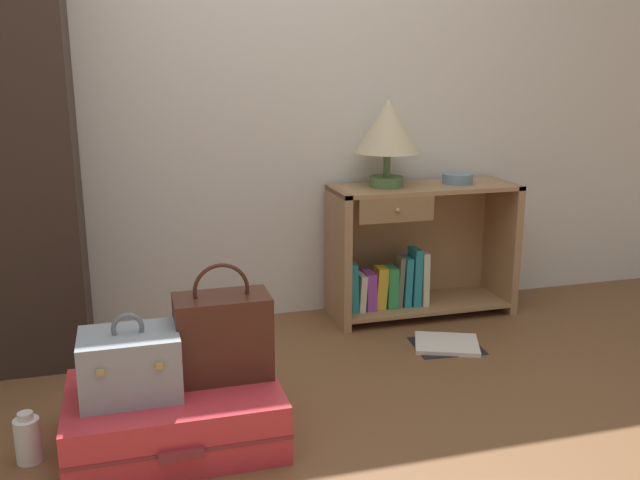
% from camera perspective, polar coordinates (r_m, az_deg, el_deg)
% --- Properties ---
extents(ground_plane, '(9.00, 9.00, 0.00)m').
position_cam_1_polar(ground_plane, '(2.38, 0.24, -18.18)').
color(ground_plane, brown).
extents(back_wall, '(6.40, 0.10, 2.60)m').
position_cam_1_polar(back_wall, '(3.48, -6.84, 14.54)').
color(back_wall, silver).
rests_on(back_wall, ground_plane).
extents(bookshelf, '(0.95, 0.35, 0.68)m').
position_cam_1_polar(bookshelf, '(3.62, 7.71, -1.01)').
color(bookshelf, '#A37A51').
rests_on(bookshelf, ground_plane).
extents(table_lamp, '(0.32, 0.32, 0.43)m').
position_cam_1_polar(table_lamp, '(3.45, 5.57, 9.05)').
color(table_lamp, '#4C7542').
rests_on(table_lamp, bookshelf).
extents(bowl, '(0.16, 0.16, 0.05)m').
position_cam_1_polar(bowl, '(3.63, 11.21, 4.97)').
color(bowl, slate).
rests_on(bowl, bookshelf).
extents(suitcase_large, '(0.72, 0.53, 0.21)m').
position_cam_1_polar(suitcase_large, '(2.52, -11.82, -13.88)').
color(suitcase_large, '#D1333D').
rests_on(suitcase_large, ground_plane).
extents(train_case, '(0.32, 0.25, 0.29)m').
position_cam_1_polar(train_case, '(2.41, -15.29, -9.79)').
color(train_case, '#8E99A3').
rests_on(train_case, suitcase_large).
extents(handbag, '(0.33, 0.18, 0.41)m').
position_cam_1_polar(handbag, '(2.46, -7.97, -7.73)').
color(handbag, '#472319').
rests_on(handbag, suitcase_large).
extents(bottle, '(0.08, 0.08, 0.18)m').
position_cam_1_polar(bottle, '(2.56, -22.83, -14.81)').
color(bottle, white).
rests_on(bottle, ground_plane).
extents(open_book_on_floor, '(0.36, 0.34, 0.02)m').
position_cam_1_polar(open_book_on_floor, '(3.33, 10.35, -8.41)').
color(open_book_on_floor, white).
rests_on(open_book_on_floor, ground_plane).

